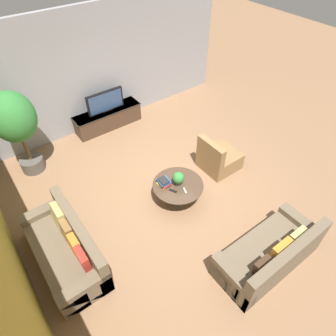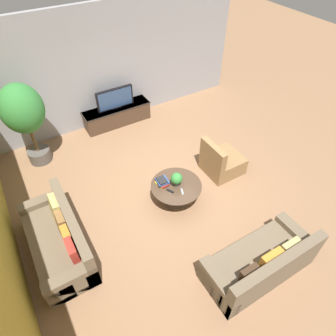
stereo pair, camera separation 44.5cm
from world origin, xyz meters
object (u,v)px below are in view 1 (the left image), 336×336
media_console (108,118)px  couch_near_entry (270,254)px  potted_palm_tall (15,122)px  television (105,102)px  couch_by_wall (66,249)px  armchair_wicker (218,159)px  potted_plant_tabletop (178,178)px  coffee_table (178,189)px

media_console → couch_near_entry: (0.26, -5.26, 0.03)m
media_console → potted_palm_tall: potted_palm_tall is taller
television → couch_near_entry: television is taller
potted_palm_tall → couch_by_wall: bearing=-95.7°
couch_near_entry → television: bearing=-87.2°
couch_by_wall → armchair_wicker: size_ratio=2.26×
television → couch_by_wall: bearing=-128.5°
couch_near_entry → potted_palm_tall: size_ratio=0.95×
potted_palm_tall → potted_plant_tabletop: bearing=-51.8°
couch_by_wall → couch_near_entry: same height
media_console → armchair_wicker: armchair_wicker is taller
coffee_table → couch_by_wall: couch_by_wall is taller
television → potted_plant_tabletop: 3.16m
potted_palm_tall → media_console: bearing=11.6°
couch_by_wall → coffee_table: bearing=88.8°
media_console → potted_plant_tabletop: bearing=-91.4°
armchair_wicker → potted_plant_tabletop: bearing=98.9°
media_console → potted_plant_tabletop: 3.18m
television → couch_near_entry: size_ratio=0.53×
media_console → coffee_table: media_console is taller
television → potted_palm_tall: 2.32m
couch_near_entry → armchair_wicker: size_ratio=2.19×
coffee_table → armchair_wicker: 1.35m
potted_plant_tabletop → television: bearing=88.6°
armchair_wicker → potted_palm_tall: potted_palm_tall is taller
television → potted_palm_tall: (-2.21, -0.45, 0.56)m
armchair_wicker → potted_palm_tall: (-3.45, 2.50, 1.05)m
media_console → coffee_table: 3.17m
armchair_wicker → television: bearing=22.9°
television → armchair_wicker: 3.24m
media_console → couch_by_wall: (-2.47, -3.12, 0.03)m
media_console → couch_near_entry: size_ratio=0.97×
potted_plant_tabletop → media_console: bearing=88.6°
potted_plant_tabletop → couch_by_wall: bearing=178.9°
armchair_wicker → potted_plant_tabletop: armchair_wicker is taller
potted_palm_tall → potted_plant_tabletop: 3.52m
couch_near_entry → potted_palm_tall: bearing=-62.8°
media_console → armchair_wicker: bearing=-67.1°
armchair_wicker → potted_palm_tall: size_ratio=0.43×
television → potted_plant_tabletop: (-0.08, -3.16, -0.16)m
couch_by_wall → armchair_wicker: (3.72, 0.16, -0.02)m
couch_near_entry → potted_palm_tall: 5.50m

